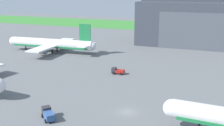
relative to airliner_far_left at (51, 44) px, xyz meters
name	(u,v)px	position (x,y,z in m)	size (l,w,h in m)	color
ground_plane	(127,112)	(53.95, -49.80, -3.88)	(440.00, 440.00, 0.00)	slate
grass_field_strip	(199,28)	(53.95, 112.12, -3.84)	(440.00, 56.00, 0.08)	#3D8A37
airliner_far_left	(51,44)	(0.00, 0.00, 0.00)	(43.79, 33.97, 13.45)	white
pushback_tractor	(117,71)	(40.55, -21.26, -2.82)	(4.41, 2.67, 2.12)	#2D2D33
baggage_tug	(48,114)	(38.86, -59.94, -2.66)	(4.95, 4.70, 2.37)	#2D2D33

